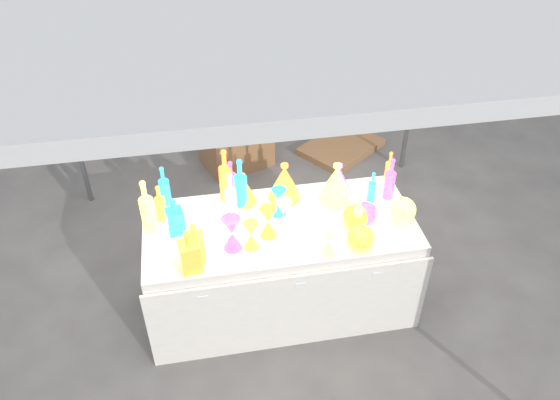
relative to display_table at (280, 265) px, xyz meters
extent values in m
plane|color=slate|center=(0.00, 0.01, -0.37)|extent=(80.00, 80.00, 0.00)
cylinder|color=gray|center=(-1.50, 1.51, 0.83)|extent=(0.04, 0.04, 2.40)
cylinder|color=gray|center=(1.50, 1.51, 0.83)|extent=(0.04, 0.04, 2.40)
cylinder|color=gray|center=(0.00, 1.48, 0.63)|extent=(3.00, 0.04, 0.04)
cube|color=white|center=(0.00, 0.01, 0.00)|extent=(1.80, 0.80, 0.75)
cube|color=white|center=(0.00, -0.41, -0.04)|extent=(1.84, 0.02, 0.68)
cube|color=white|center=(-0.55, -0.42, 0.23)|extent=(0.06, 0.00, 0.03)
cube|color=white|center=(0.05, -0.42, 0.23)|extent=(0.06, 0.00, 0.03)
cube|color=white|center=(0.55, -0.42, 0.23)|extent=(0.06, 0.00, 0.03)
cube|color=#966A44|center=(-0.11, 1.86, -0.15)|extent=(0.74, 0.64, 0.46)
cube|color=#966A44|center=(0.99, 1.91, -0.34)|extent=(0.97, 0.93, 0.07)
camera|label=1|loc=(-0.49, -2.69, 2.75)|focal=35.00mm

